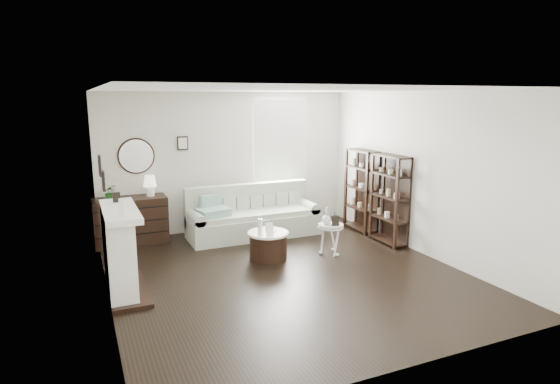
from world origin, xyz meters
name	(u,v)px	position (x,y,z in m)	size (l,w,h in m)	color
room	(264,148)	(0.73, 2.70, 1.60)	(5.50, 5.50, 5.50)	black
fireplace	(120,254)	(-2.32, 0.30, 0.54)	(0.50, 1.40, 1.84)	white
shelf_unit_far	(361,190)	(2.33, 1.55, 0.80)	(0.30, 0.80, 1.60)	black
shelf_unit_near	(389,199)	(2.33, 0.65, 0.80)	(0.30, 0.80, 1.60)	black
sofa	(252,219)	(0.24, 2.08, 0.32)	(2.46, 0.85, 0.96)	#A9B19E
quilt	(213,212)	(-0.57, 1.95, 0.56)	(0.55, 0.45, 0.14)	#238262
suitcase	(301,219)	(1.25, 2.03, 0.22)	(0.66, 0.22, 0.44)	brown
dresser	(131,221)	(-1.94, 2.47, 0.42)	(1.26, 0.54, 0.84)	black
table_lamp	(150,186)	(-1.57, 2.47, 1.03)	(0.24, 0.24, 0.38)	beige
potted_plant	(110,192)	(-2.26, 2.42, 0.98)	(0.25, 0.21, 0.28)	#194F16
drum_table	(268,245)	(0.00, 0.69, 0.23)	(0.66, 0.66, 0.46)	black
pedestal_table	(331,227)	(1.05, 0.51, 0.48)	(0.43, 0.43, 0.52)	silver
eiffel_drum	(271,225)	(0.07, 0.74, 0.55)	(0.10, 0.10, 0.18)	black
bottle_drum	(260,225)	(-0.17, 0.62, 0.62)	(0.07, 0.07, 0.32)	silver
card_frame_drum	(269,229)	(-0.05, 0.53, 0.56)	(0.15, 0.01, 0.20)	white
eiffel_ped	(335,218)	(1.14, 0.54, 0.61)	(0.10, 0.10, 0.17)	black
flask_ped	(327,216)	(0.98, 0.53, 0.67)	(0.16, 0.16, 0.29)	silver
card_frame_ped	(335,221)	(1.07, 0.40, 0.60)	(0.12, 0.01, 0.16)	black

